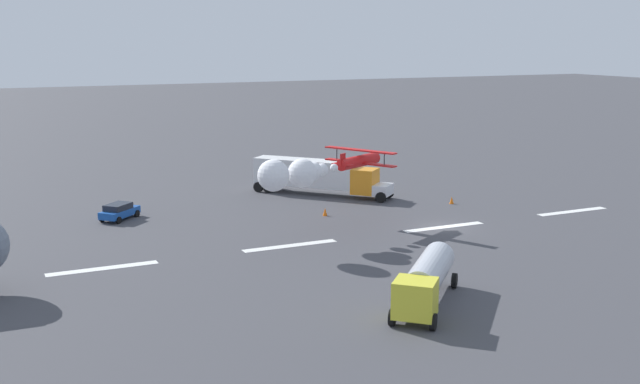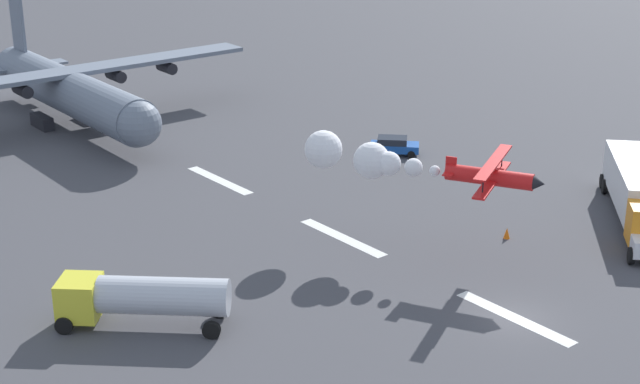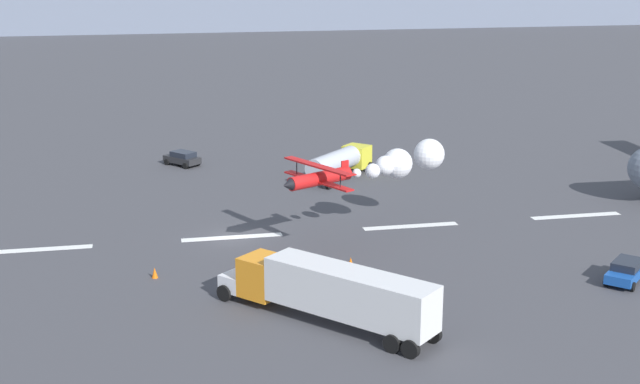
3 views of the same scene
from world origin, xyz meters
The scene contains 12 objects.
ground_plane centered at (0.00, 0.00, 0.00)m, with size 440.00×440.00×0.00m, color #424247.
runway_stripe_2 centered at (-14.79, 0.00, 0.01)m, with size 8.00×0.90×0.01m, color white.
runway_stripe_3 centered at (0.00, 0.00, 0.01)m, with size 8.00×0.90×0.01m, color white.
runway_stripe_4 centered at (14.79, 0.00, 0.01)m, with size 8.00×0.90×0.01m, color white.
runway_stripe_5 centered at (29.57, 0.00, 0.01)m, with size 8.00×0.90×0.01m, color white.
stunt_biplane_red centered at (12.84, -1.27, 5.78)m, with size 14.58×9.67×2.75m.
semi_truck_orange centered at (4.17, -17.79, 2.13)m, with size 12.24×13.13×3.70m.
fuel_tanker_truck centered at (12.50, 16.53, 1.75)m, with size 8.18×8.47×2.90m.
followme_car_yellow centered at (25.57, -15.06, 0.81)m, with size 4.20×4.15×1.52m.
airport_staff_sedan centered at (-2.60, 25.12, 0.81)m, with size 3.98×4.23×1.52m.
traffic_cone_near centered at (-6.21, -7.86, 0.38)m, with size 0.44×0.44×0.75m, color orange.
traffic_cone_far centered at (7.68, -8.45, 0.38)m, with size 0.44×0.44×0.75m, color orange.
Camera 3 is at (-6.38, -66.79, 22.20)m, focal length 49.65 mm.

